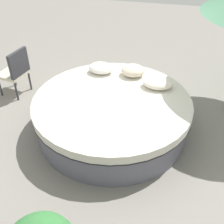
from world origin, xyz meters
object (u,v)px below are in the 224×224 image
at_px(throw_pillow_0, 158,83).
at_px(throw_pillow_2, 101,68).
at_px(patio_chair, 16,70).
at_px(throw_pillow_1, 133,70).
at_px(round_bed, 112,115).

relative_size(throw_pillow_0, throw_pillow_2, 1.12).
relative_size(throw_pillow_0, patio_chair, 0.53).
distance_m(throw_pillow_1, throw_pillow_2, 0.61).
relative_size(throw_pillow_1, throw_pillow_2, 0.93).
bearing_deg(round_bed, patio_chair, 161.45).
bearing_deg(patio_chair, throw_pillow_1, -75.59).
bearing_deg(patio_chair, throw_pillow_2, -75.11).
bearing_deg(throw_pillow_1, patio_chair, -176.37).
xyz_separation_m(round_bed, throw_pillow_1, (0.20, 0.87, 0.42)).
height_order(round_bed, throw_pillow_1, throw_pillow_1).
bearing_deg(throw_pillow_1, round_bed, -102.91).
xyz_separation_m(round_bed, throw_pillow_2, (-0.41, 0.85, 0.41)).
distance_m(round_bed, patio_chair, 2.29).
relative_size(throw_pillow_2, patio_chair, 0.48).
relative_size(throw_pillow_0, throw_pillow_1, 1.20).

